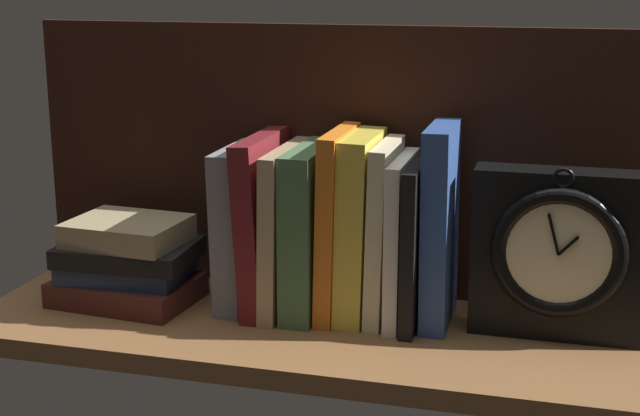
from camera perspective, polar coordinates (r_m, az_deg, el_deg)
The scene contains 14 objects.
ground_plane at distance 116.26cm, azimuth 0.43°, elevation -7.76°, with size 89.45×28.87×2.50cm, color brown.
back_panel at distance 123.56cm, azimuth 2.09°, elevation 2.86°, with size 89.45×1.20×35.75cm, color black.
book_gray_chess at distance 120.75cm, azimuth -4.91°, elevation -1.12°, with size 3.40×13.46×20.74cm, color gray.
book_maroon_dawkins at distance 119.44cm, azimuth -3.39°, elevation -0.87°, with size 2.76×16.29×22.36cm, color maroon.
book_tan_shortstories at distance 118.80cm, azimuth -2.14°, elevation -1.26°, with size 2.08×16.43×21.06cm, color tan.
book_green_romantic at distance 117.86cm, azimuth -0.62°, elevation -1.34°, with size 3.91×15.71×21.23cm, color #476B44.
book_orange_pandolfini at distance 116.71cm, azimuth 0.96°, elevation -0.91°, with size 2.19×14.08×23.54cm, color orange.
book_yellow_seinlanguage at distance 116.06cm, azimuth 2.46°, elevation -1.11°, with size 3.49×13.12×23.15cm, color gold.
book_cream_twain at distance 115.56cm, azimuth 3.94°, elevation -1.43°, with size 2.04×12.85×22.26cm, color beige.
book_white_catcher at distance 115.41cm, azimuth 5.01°, elevation -1.92°, with size 1.77×14.25×20.54cm, color silver.
book_black_skeptic at distance 115.14cm, azimuth 6.00°, elevation -2.08°, with size 1.69×15.70×20.17cm, color black.
book_blue_modern at distance 114.15cm, azimuth 7.37°, elevation -1.09°, with size 3.13×12.03×24.67cm, color #2D4C8E.
framed_clock at distance 112.56cm, azimuth 14.41°, elevation -2.74°, with size 20.19×6.52×21.06cm.
book_stack_side at distance 125.00cm, azimuth -11.69°, elevation -3.30°, with size 18.75×14.37×11.07cm.
Camera 1 is at (27.53, -104.00, 42.83)cm, focal length 52.22 mm.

